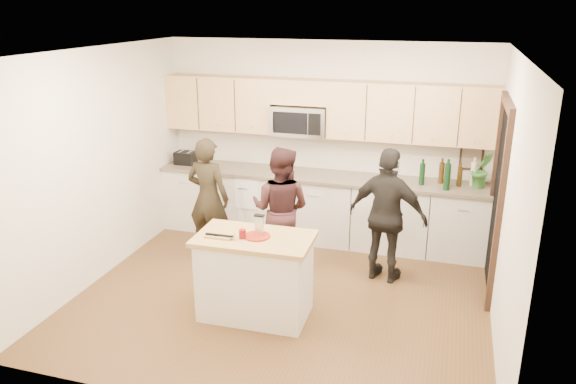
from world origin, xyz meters
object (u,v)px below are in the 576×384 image
(woman_right, at_px, (388,216))
(toaster, at_px, (186,158))
(island, at_px, (255,276))
(woman_left, at_px, (208,198))
(woman_center, at_px, (281,209))

(woman_right, bearing_deg, toaster, -3.50)
(island, xyz_separation_m, woman_left, (-1.09, 1.27, 0.33))
(woman_left, distance_m, woman_center, 1.02)
(woman_center, height_order, woman_right, woman_right)
(toaster, xyz_separation_m, woman_center, (1.76, -1.00, -0.25))
(woman_left, bearing_deg, toaster, -44.12)
(woman_left, height_order, woman_right, woman_right)
(toaster, bearing_deg, woman_left, -49.88)
(island, xyz_separation_m, toaster, (-1.83, 2.15, 0.58))
(island, relative_size, woman_right, 0.75)
(toaster, height_order, woman_center, woman_center)
(toaster, bearing_deg, woman_center, -29.71)
(toaster, xyz_separation_m, woman_right, (3.04, -0.94, -0.22))
(island, xyz_separation_m, woman_center, (-0.08, 1.15, 0.32))
(woman_center, relative_size, woman_right, 0.96)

